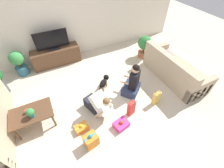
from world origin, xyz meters
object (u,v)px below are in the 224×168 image
object	(u,v)px
potted_plant_corner_right	(144,45)
gift_bag_b	(131,108)
tv_console	(57,56)
gift_box_a	(121,124)
coffee_table	(32,114)
tabletop_plant	(30,113)
sofa_right	(174,70)
person_kneeling	(98,104)
potted_plant_back_left	(18,62)
gift_box_c	(82,128)
gift_box_b	(91,140)
tv	(52,41)
gift_bag_a	(156,98)
dog	(104,82)
person_sitting	(133,83)
mug	(27,111)

from	to	relation	value
potted_plant_corner_right	gift_bag_b	distance (m)	2.58
potted_plant_corner_right	tv_console	bearing A→B (deg)	161.67
gift_box_a	coffee_table	bearing A→B (deg)	151.75
tabletop_plant	sofa_right	bearing A→B (deg)	-0.50
person_kneeling	coffee_table	bearing A→B (deg)	148.55
potted_plant_back_left	gift_box_c	distance (m)	2.92
gift_box_a	gift_box_b	xyz separation A→B (m)	(-0.76, -0.08, 0.09)
tv_console	tv	size ratio (longest dim) A/B	1.52
potted_plant_corner_right	person_kneeling	bearing A→B (deg)	-147.16
potted_plant_back_left	gift_bag_a	distance (m)	4.14
person_kneeling	gift_box_c	xyz separation A→B (m)	(-0.53, -0.27, -0.27)
tv_console	potted_plant_corner_right	bearing A→B (deg)	-18.33
coffee_table	person_kneeling	xyz separation A→B (m)	(1.42, -0.33, -0.06)
sofa_right	gift_bag_b	size ratio (longest dim) A/B	4.35
dog	gift_bag_a	bearing A→B (deg)	179.64
gift_box_c	gift_box_b	bearing A→B (deg)	-78.81
sofa_right	potted_plant_corner_right	xyz separation A→B (m)	(-0.14, 1.35, 0.16)
gift_bag_a	tabletop_plant	size ratio (longest dim) A/B	1.82
coffee_table	gift_box_b	size ratio (longest dim) A/B	2.31
person_kneeling	person_sitting	bearing A→B (deg)	-7.77
person_kneeling	gift_bag_a	bearing A→B (deg)	-33.71
potted_plant_back_left	mug	xyz separation A→B (m)	(0.10, -2.07, 0.05)
sofa_right	gift_box_a	world-z (taller)	sofa_right
gift_box_b	dog	bearing A→B (deg)	56.66
sofa_right	tabletop_plant	xyz separation A→B (m)	(-3.92, 0.03, 0.27)
tv_console	gift_box_c	world-z (taller)	tv_console
coffee_table	potted_plant_back_left	distance (m)	2.11
gift_bag_b	mug	world-z (taller)	mug
potted_plant_back_left	person_sitting	size ratio (longest dim) A/B	0.81
dog	gift_box_b	xyz separation A→B (m)	(-0.93, -1.42, -0.04)
gift_bag_a	person_kneeling	bearing A→B (deg)	164.67
potted_plant_back_left	gift_box_c	world-z (taller)	potted_plant_back_left
potted_plant_corner_right	mug	bearing A→B (deg)	-163.04
potted_plant_corner_right	gift_box_b	world-z (taller)	potted_plant_corner_right
coffee_table	dog	size ratio (longest dim) A/B	1.99
potted_plant_corner_right	gift_box_a	bearing A→B (deg)	-134.10
tv	person_kneeling	world-z (taller)	tv
tv_console	dog	distance (m)	1.99
person_sitting	tabletop_plant	bearing A→B (deg)	-40.16
tv	mug	bearing A→B (deg)	-115.35
person_kneeling	potted_plant_back_left	bearing A→B (deg)	104.49
potted_plant_back_left	gift_box_c	bearing A→B (deg)	-68.92
gift_box_c	person_kneeling	bearing A→B (deg)	27.06
person_kneeling	person_sitting	xyz separation A→B (m)	(1.08, 0.20, 0.03)
dog	potted_plant_corner_right	bearing A→B (deg)	-107.81
person_kneeling	gift_bag_b	distance (m)	0.80
sofa_right	gift_box_c	world-z (taller)	sofa_right
tv	gift_box_c	distance (m)	2.86
tv_console	gift_box_b	distance (m)	3.17
sofa_right	coffee_table	size ratio (longest dim) A/B	2.27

